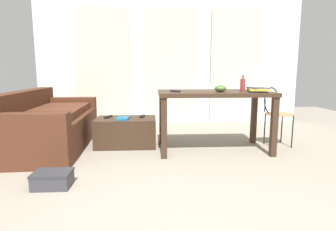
{
  "coord_description": "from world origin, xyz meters",
  "views": [
    {
      "loc": [
        -0.36,
        -1.89,
        1.02
      ],
      "look_at": [
        -0.15,
        1.83,
        0.42
      ],
      "focal_mm": 29.73,
      "sensor_mm": 36.0,
      "label": 1
    }
  ],
  "objects_px": {
    "bowl": "(220,88)",
    "magazine": "(123,118)",
    "tv_remote_primary": "(108,117)",
    "bottle_near": "(243,85)",
    "coffee_table": "(126,132)",
    "tv_remote_secondary": "(142,116)",
    "tv_remote_on_table": "(176,91)",
    "shoebox": "(53,179)",
    "book_stack": "(257,90)",
    "craft_table": "(214,99)",
    "scissors": "(250,90)",
    "couch": "(49,125)",
    "wire_chair": "(275,109)"
  },
  "relations": [
    {
      "from": "magazine",
      "to": "craft_table",
      "type": "bearing_deg",
      "value": -4.51
    },
    {
      "from": "book_stack",
      "to": "shoebox",
      "type": "bearing_deg",
      "value": -156.7
    },
    {
      "from": "tv_remote_primary",
      "to": "shoebox",
      "type": "relative_size",
      "value": 0.58
    },
    {
      "from": "tv_remote_on_table",
      "to": "shoebox",
      "type": "bearing_deg",
      "value": -167.4
    },
    {
      "from": "tv_remote_on_table",
      "to": "tv_remote_secondary",
      "type": "relative_size",
      "value": 1.15
    },
    {
      "from": "scissors",
      "to": "tv_remote_primary",
      "type": "xyz_separation_m",
      "value": [
        -1.91,
        0.21,
        -0.37
      ]
    },
    {
      "from": "bowl",
      "to": "book_stack",
      "type": "relative_size",
      "value": 0.49
    },
    {
      "from": "tv_remote_secondary",
      "to": "magazine",
      "type": "height_order",
      "value": "magazine"
    },
    {
      "from": "tv_remote_primary",
      "to": "tv_remote_secondary",
      "type": "height_order",
      "value": "tv_remote_secondary"
    },
    {
      "from": "craft_table",
      "to": "tv_remote_secondary",
      "type": "height_order",
      "value": "craft_table"
    },
    {
      "from": "coffee_table",
      "to": "tv_remote_secondary",
      "type": "relative_size",
      "value": 5.28
    },
    {
      "from": "bottle_near",
      "to": "tv_remote_secondary",
      "type": "bearing_deg",
      "value": 167.06
    },
    {
      "from": "craft_table",
      "to": "shoebox",
      "type": "bearing_deg",
      "value": -146.74
    },
    {
      "from": "bowl",
      "to": "tv_remote_secondary",
      "type": "height_order",
      "value": "bowl"
    },
    {
      "from": "bottle_near",
      "to": "book_stack",
      "type": "relative_size",
      "value": 0.69
    },
    {
      "from": "couch",
      "to": "wire_chair",
      "type": "distance_m",
      "value": 3.07
    },
    {
      "from": "tv_remote_on_table",
      "to": "bowl",
      "type": "bearing_deg",
      "value": -30.1
    },
    {
      "from": "bowl",
      "to": "magazine",
      "type": "bearing_deg",
      "value": 166.07
    },
    {
      "from": "wire_chair",
      "to": "tv_remote_secondary",
      "type": "xyz_separation_m",
      "value": [
        -1.8,
        0.21,
        -0.11
      ]
    },
    {
      "from": "bottle_near",
      "to": "tv_remote_primary",
      "type": "xyz_separation_m",
      "value": [
        -1.78,
        0.29,
        -0.45
      ]
    },
    {
      "from": "bowl",
      "to": "wire_chair",
      "type": "bearing_deg",
      "value": 17.66
    },
    {
      "from": "bottle_near",
      "to": "bowl",
      "type": "height_order",
      "value": "bottle_near"
    },
    {
      "from": "wire_chair",
      "to": "bowl",
      "type": "xyz_separation_m",
      "value": [
        -0.83,
        -0.26,
        0.3
      ]
    },
    {
      "from": "tv_remote_secondary",
      "to": "magazine",
      "type": "distance_m",
      "value": 0.3
    },
    {
      "from": "bowl",
      "to": "magazine",
      "type": "xyz_separation_m",
      "value": [
        -1.23,
        0.31,
        -0.41
      ]
    },
    {
      "from": "tv_remote_on_table",
      "to": "shoebox",
      "type": "xyz_separation_m",
      "value": [
        -1.17,
        -1.0,
        -0.71
      ]
    },
    {
      "from": "scissors",
      "to": "craft_table",
      "type": "bearing_deg",
      "value": -165.77
    },
    {
      "from": "tv_remote_on_table",
      "to": "tv_remote_primary",
      "type": "relative_size",
      "value": 0.93
    },
    {
      "from": "magazine",
      "to": "shoebox",
      "type": "distance_m",
      "value": 1.41
    },
    {
      "from": "couch",
      "to": "craft_table",
      "type": "bearing_deg",
      "value": -6.78
    },
    {
      "from": "coffee_table",
      "to": "scissors",
      "type": "bearing_deg",
      "value": -4.78
    },
    {
      "from": "scissors",
      "to": "magazine",
      "type": "height_order",
      "value": "scissors"
    },
    {
      "from": "tv_remote_on_table",
      "to": "coffee_table",
      "type": "bearing_deg",
      "value": 122.23
    },
    {
      "from": "book_stack",
      "to": "magazine",
      "type": "bearing_deg",
      "value": 168.54
    },
    {
      "from": "couch",
      "to": "craft_table",
      "type": "xyz_separation_m",
      "value": [
        2.18,
        -0.26,
        0.36
      ]
    },
    {
      "from": "tv_remote_on_table",
      "to": "magazine",
      "type": "distance_m",
      "value": 0.83
    },
    {
      "from": "bowl",
      "to": "bottle_near",
      "type": "bearing_deg",
      "value": 27.72
    },
    {
      "from": "coffee_table",
      "to": "couch",
      "type": "bearing_deg",
      "value": -179.43
    },
    {
      "from": "craft_table",
      "to": "shoebox",
      "type": "distance_m",
      "value": 2.09
    },
    {
      "from": "craft_table",
      "to": "tv_remote_secondary",
      "type": "bearing_deg",
      "value": 159.56
    },
    {
      "from": "couch",
      "to": "bowl",
      "type": "relative_size",
      "value": 13.71
    },
    {
      "from": "shoebox",
      "to": "bowl",
      "type": "bearing_deg",
      "value": 29.39
    },
    {
      "from": "coffee_table",
      "to": "shoebox",
      "type": "xyz_separation_m",
      "value": [
        -0.53,
        -1.37,
        -0.12
      ]
    },
    {
      "from": "bowl",
      "to": "magazine",
      "type": "distance_m",
      "value": 1.33
    },
    {
      "from": "bottle_near",
      "to": "bowl",
      "type": "bearing_deg",
      "value": -152.28
    },
    {
      "from": "tv_remote_on_table",
      "to": "shoebox",
      "type": "distance_m",
      "value": 1.69
    },
    {
      "from": "tv_remote_primary",
      "to": "bottle_near",
      "type": "bearing_deg",
      "value": 5.09
    },
    {
      "from": "book_stack",
      "to": "scissors",
      "type": "distance_m",
      "value": 0.3
    },
    {
      "from": "tv_remote_secondary",
      "to": "wire_chair",
      "type": "bearing_deg",
      "value": 3.07
    },
    {
      "from": "tv_remote_on_table",
      "to": "bottle_near",
      "type": "bearing_deg",
      "value": -17.91
    }
  ]
}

